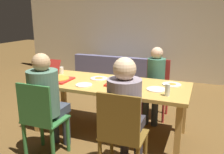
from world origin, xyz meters
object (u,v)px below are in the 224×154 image
at_px(person_1, 125,107).
at_px(pizza_box_1, 56,78).
at_px(plate_2, 172,84).
at_px(chair_0, 41,119).
at_px(dining_table, 109,88).
at_px(person_0, 46,96).
at_px(person_2, 155,78).
at_px(plate_0, 99,78).
at_px(drinking_glass_0, 61,70).
at_px(chair_1, 121,133).
at_px(plate_1, 156,89).
at_px(plate_3, 84,85).
at_px(couch, 116,72).
at_px(pizza_box_0, 121,84).
at_px(chair_2, 156,85).
at_px(drinking_glass_1, 167,90).

relative_size(person_1, pizza_box_1, 2.54).
relative_size(pizza_box_1, plate_2, 2.00).
bearing_deg(chair_0, dining_table, 61.62).
distance_m(person_0, person_2, 1.78).
bearing_deg(plate_0, drinking_glass_0, 173.84).
xyz_separation_m(chair_1, plate_1, (0.17, 0.86, 0.22)).
height_order(plate_3, couch, plate_3).
xyz_separation_m(chair_0, plate_3, (0.21, 0.67, 0.25)).
xyz_separation_m(chair_0, plate_2, (1.31, 1.13, 0.25)).
relative_size(chair_1, plate_1, 3.90).
bearing_deg(person_0, plate_2, 37.36).
relative_size(pizza_box_0, drinking_glass_0, 3.37).
bearing_deg(plate_2, person_1, -107.69).
distance_m(person_0, pizza_box_1, 0.63).
xyz_separation_m(chair_1, plate_2, (0.32, 1.15, 0.22)).
bearing_deg(chair_0, chair_2, 60.80).
bearing_deg(plate_1, plate_0, 166.71).
xyz_separation_m(plate_0, plate_1, (0.90, -0.21, -0.00)).
xyz_separation_m(person_0, person_1, (0.99, -0.02, 0.01)).
xyz_separation_m(dining_table, pizza_box_0, (0.17, -0.01, 0.09)).
xyz_separation_m(plate_2, plate_3, (-1.10, -0.46, -0.00)).
distance_m(pizza_box_0, drinking_glass_0, 1.13).
distance_m(dining_table, drinking_glass_1, 0.89).
relative_size(drinking_glass_1, couch, 0.08).
bearing_deg(person_1, plate_1, 76.59).
xyz_separation_m(chair_2, plate_0, (-0.73, -0.72, 0.23)).
bearing_deg(person_2, drinking_glass_1, -70.52).
xyz_separation_m(chair_2, person_2, (0.00, -0.17, 0.16)).
xyz_separation_m(plate_3, drinking_glass_0, (-0.65, 0.45, 0.05)).
xyz_separation_m(dining_table, drinking_glass_1, (0.84, -0.26, 0.15)).
bearing_deg(drinking_glass_1, chair_0, -153.99).
relative_size(pizza_box_0, pizza_box_1, 0.71).
height_order(plate_0, drinking_glass_0, drinking_glass_0).
bearing_deg(pizza_box_0, pizza_box_1, -168.35).
distance_m(drinking_glass_1, couch, 3.24).
distance_m(person_1, plate_3, 0.96).
height_order(chair_1, plate_2, chair_1).
bearing_deg(pizza_box_0, plate_3, -153.94).
distance_m(plate_0, drinking_glass_1, 1.14).
height_order(person_0, couch, person_0).
bearing_deg(drinking_glass_1, drinking_glass_0, 164.83).
relative_size(person_0, couch, 0.67).
bearing_deg(person_2, pizza_box_0, -114.87).
distance_m(pizza_box_0, plate_2, 0.70).
distance_m(chair_0, pizza_box_0, 1.14).
height_order(pizza_box_0, pizza_box_1, pizza_box_1).
xyz_separation_m(drinking_glass_1, couch, (-1.65, 2.73, -0.55)).
xyz_separation_m(pizza_box_1, drinking_glass_0, (-0.19, 0.42, 0.00)).
bearing_deg(person_2, plate_1, -77.22).
distance_m(chair_1, pizza_box_0, 1.00).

